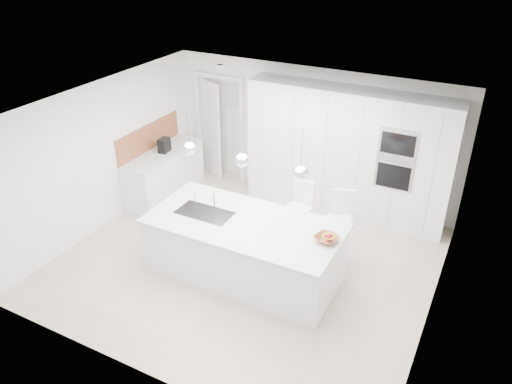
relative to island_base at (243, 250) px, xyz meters
The scene contains 27 objects.
floor 0.53m from the island_base, 108.43° to the left, with size 5.50×5.50×0.00m, color beige.
wall_back 2.92m from the island_base, 92.05° to the left, with size 5.50×5.50×0.00m, color white.
wall_left 2.98m from the island_base, behind, with size 5.00×5.00×0.00m, color white.
ceiling 2.09m from the island_base, 108.43° to the left, with size 5.50×5.50×0.00m, color white.
tall_cabinets 2.69m from the island_base, 74.36° to the left, with size 3.60×0.60×2.30m, color white.
oven_stack 2.86m from the island_base, 53.85° to the left, with size 0.62×0.04×1.05m, color #A5A5A8, non-canonical shape.
doorway_frame 3.50m from the island_base, 126.50° to the left, with size 1.11×0.08×2.13m, color white, non-canonical shape.
hallway_door 3.61m from the island_base, 130.22° to the left, with size 0.82×0.04×2.00m, color white.
radiator 3.28m from the island_base, 122.08° to the left, with size 0.32×0.04×1.40m, color white, non-canonical shape.
left_base_cabinets 2.96m from the island_base, 149.53° to the left, with size 0.60×1.80×0.86m, color white.
left_worktop 2.99m from the island_base, 149.53° to the left, with size 0.62×1.82×0.04m, color silver.
oak_backsplash 3.29m from the island_base, 152.14° to the left, with size 0.02×1.80×0.50m, color #965632.
island_base is the anchor object (origin of this frame).
island_worktop 0.45m from the island_base, 90.00° to the left, with size 2.84×1.40×0.04m, color silver.
island_sink 0.76m from the island_base, behind, with size 0.84×0.44×0.18m, color #3F3F42, non-canonical shape.
island_tap 0.89m from the island_base, 161.57° to the left, with size 0.02×0.02×0.30m, color white.
pendant_left 1.70m from the island_base, behind, with size 0.20×0.20×0.20m, color white.
pendant_mid 1.47m from the island_base, 146.31° to the right, with size 0.20×0.20×0.20m, color white.
pendant_right 1.70m from the island_base, ahead, with size 0.20×0.20×0.20m, color white.
fruit_bowl 1.33m from the island_base, ahead, with size 0.31×0.31×0.08m, color #965632.
espresso_machine 3.03m from the island_base, 148.51° to the left, with size 0.16×0.25×0.26m, color black.
bar_stool_left 1.10m from the island_base, 64.69° to the left, with size 0.40×0.55×1.20m, color white, non-canonical shape.
bar_stool_right 1.50m from the island_base, 41.59° to the left, with size 0.39×0.54×1.17m, color white, non-canonical shape.
apple_a 1.36m from the island_base, ahead, with size 0.08×0.08×0.08m, color #B11B2C.
apple_b 1.37m from the island_base, ahead, with size 0.08×0.08×0.08m, color #B11B2C.
apple_c 1.37m from the island_base, ahead, with size 0.08×0.08×0.08m, color #B11B2C.
banana_bunch 1.39m from the island_base, ahead, with size 0.19×0.19×0.03m, color yellow.
Camera 1 is at (3.06, -5.59, 4.70)m, focal length 35.00 mm.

